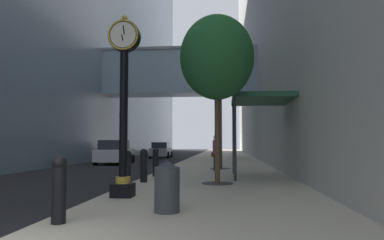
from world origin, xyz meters
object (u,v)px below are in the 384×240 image
(bollard_fourth, at_px, (144,165))
(trash_bin, at_px, (167,186))
(bollard_third, at_px, (127,169))
(pedestrian_walking, at_px, (216,152))
(bollard_nearest, at_px, (59,188))
(street_tree_mid_near, at_px, (220,67))
(bollard_fifth, at_px, (156,161))
(street_clock, at_px, (124,96))
(car_silver_near, at_px, (161,150))
(street_tree_near, at_px, (217,58))
(car_white_mid, at_px, (115,153))

(bollard_fourth, height_order, trash_bin, bollard_fourth)
(bollard_third, distance_m, pedestrian_walking, 8.13)
(bollard_nearest, height_order, street_tree_mid_near, street_tree_mid_near)
(bollard_fifth, bearing_deg, street_clock, -87.61)
(bollard_fifth, height_order, trash_bin, bollard_fifth)
(car_silver_near, bearing_deg, bollard_third, -82.24)
(bollard_third, distance_m, trash_bin, 3.77)
(bollard_nearest, relative_size, bollard_fifth, 1.00)
(street_clock, xyz_separation_m, trash_bin, (1.49, -2.02, -2.12))
(bollard_fourth, distance_m, trash_bin, 5.89)
(street_tree_near, relative_size, pedestrian_walking, 3.29)
(street_clock, xyz_separation_m, bollard_nearest, (-0.25, -3.24, -2.04))
(bollard_third, relative_size, bollard_fourth, 1.00)
(street_clock, height_order, bollard_fourth, street_clock)
(pedestrian_walking, bearing_deg, bollard_nearest, -101.20)
(bollard_third, distance_m, car_silver_near, 26.85)
(bollard_fourth, distance_m, pedestrian_walking, 6.00)
(bollard_fifth, relative_size, car_white_mid, 0.29)
(trash_bin, xyz_separation_m, car_white_mid, (-6.77, 18.71, 0.15))
(street_clock, distance_m, bollard_third, 2.44)
(bollard_fifth, distance_m, trash_bin, 8.10)
(bollard_nearest, bearing_deg, pedestrian_walking, 78.80)
(street_tree_mid_near, xyz_separation_m, car_white_mid, (-7.67, 6.03, -4.87))
(street_tree_near, relative_size, car_silver_near, 1.39)
(street_clock, distance_m, bollard_fifth, 6.24)
(street_clock, relative_size, trash_bin, 4.61)
(street_tree_mid_near, height_order, car_white_mid, street_tree_mid_near)
(bollard_nearest, bearing_deg, street_tree_mid_near, 79.26)
(pedestrian_walking, relative_size, car_white_mid, 0.43)
(bollard_nearest, xyz_separation_m, car_white_mid, (-5.03, 19.93, 0.06))
(bollard_third, bearing_deg, street_tree_near, 37.64)
(street_tree_near, height_order, pedestrian_walking, street_tree_near)
(bollard_third, relative_size, street_tree_mid_near, 0.16)
(bollard_fifth, bearing_deg, car_white_mid, 115.00)
(street_tree_near, bearing_deg, trash_bin, -99.52)
(bollard_fifth, xyz_separation_m, car_white_mid, (-5.03, 10.80, 0.06))
(bollard_third, bearing_deg, street_clock, -79.50)
(street_clock, distance_m, pedestrian_walking, 9.50)
(pedestrian_walking, xyz_separation_m, car_white_mid, (-7.47, 7.61, -0.27))
(bollard_third, distance_m, bollard_fifth, 4.57)
(street_tree_near, distance_m, pedestrian_walking, 6.67)
(bollard_fourth, relative_size, bollard_fifth, 1.00)
(street_tree_near, bearing_deg, street_tree_mid_near, 90.00)
(street_clock, height_order, bollard_fifth, street_clock)
(street_tree_mid_near, height_order, trash_bin, street_tree_mid_near)
(street_tree_near, bearing_deg, bollard_third, -142.36)
(bollard_fifth, relative_size, street_tree_near, 0.20)
(street_clock, relative_size, car_silver_near, 1.14)
(street_clock, xyz_separation_m, street_tree_mid_near, (2.39, 10.66, 2.90))
(car_silver_near, bearing_deg, car_white_mid, -97.16)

